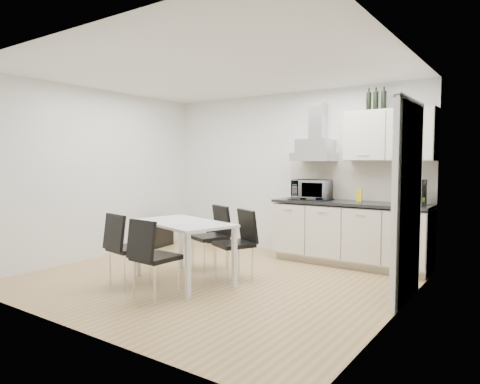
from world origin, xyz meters
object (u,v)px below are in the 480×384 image
object	(u,v)px
chair_far_right	(234,245)
chair_far_left	(209,238)
kitchenette	(353,208)
floor_speaker	(212,236)
guitar_amp	(158,233)
chair_near_left	(130,249)
chair_near_right	(156,258)
dining_table	(184,229)

from	to	relation	value
chair_far_right	chair_far_left	bearing A→B (deg)	5.18
kitchenette	floor_speaker	bearing A→B (deg)	176.52
kitchenette	chair_far_left	size ratio (longest dim) A/B	2.86
kitchenette	guitar_amp	xyz separation A→B (m)	(-3.29, -0.65, -0.58)
kitchenette	chair_far_right	world-z (taller)	kitchenette
kitchenette	guitar_amp	size ratio (longest dim) A/B	4.08
chair_near_left	chair_far_right	bearing A→B (deg)	56.79
guitar_amp	chair_near_right	bearing A→B (deg)	-51.34
chair_far_left	floor_speaker	bearing A→B (deg)	-30.03
kitchenette	chair_far_left	bearing A→B (deg)	-137.88
chair_near_right	floor_speaker	world-z (taller)	chair_near_right
dining_table	chair_far_left	bearing A→B (deg)	115.73
guitar_amp	floor_speaker	xyz separation A→B (m)	(0.57, 0.81, -0.11)
chair_near_right	chair_near_left	bearing A→B (deg)	168.50
chair_far_right	guitar_amp	bearing A→B (deg)	3.78
chair_far_right	chair_near_right	world-z (taller)	same
dining_table	floor_speaker	world-z (taller)	dining_table
dining_table	chair_far_right	world-z (taller)	chair_far_right
chair_far_right	chair_near_left	distance (m)	1.27
kitchenette	chair_far_right	xyz separation A→B (m)	(-0.96, -1.60, -0.39)
chair_far_left	chair_near_left	world-z (taller)	same
dining_table	kitchenette	bearing A→B (deg)	70.91
dining_table	chair_near_right	world-z (taller)	chair_near_right
dining_table	chair_near_right	xyz separation A→B (m)	(0.20, -0.66, -0.22)
dining_table	chair_far_left	xyz separation A→B (m)	(-0.11, 0.64, -0.22)
dining_table	guitar_amp	distance (m)	2.37
dining_table	chair_near_left	xyz separation A→B (m)	(-0.42, -0.50, -0.22)
dining_table	guitar_amp	bearing A→B (deg)	159.45
chair_near_right	floor_speaker	bearing A→B (deg)	121.14
kitchenette	floor_speaker	world-z (taller)	kitchenette
kitchenette	chair_near_right	world-z (taller)	kitchenette
kitchenette	chair_near_left	xyz separation A→B (m)	(-1.83, -2.53, -0.39)
floor_speaker	chair_near_right	bearing A→B (deg)	-75.32
chair_far_left	floor_speaker	world-z (taller)	chair_far_left
dining_table	chair_far_right	distance (m)	0.66
chair_far_left	chair_near_left	size ratio (longest dim) A/B	1.00
chair_near_left	chair_near_right	xyz separation A→B (m)	(0.62, -0.16, 0.00)
dining_table	chair_far_right	bearing A→B (deg)	58.79
kitchenette	dining_table	bearing A→B (deg)	-124.96
chair_near_right	guitar_amp	bearing A→B (deg)	138.81
kitchenette	guitar_amp	bearing A→B (deg)	-168.91
chair_near_left	chair_near_right	size ratio (longest dim) A/B	1.00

